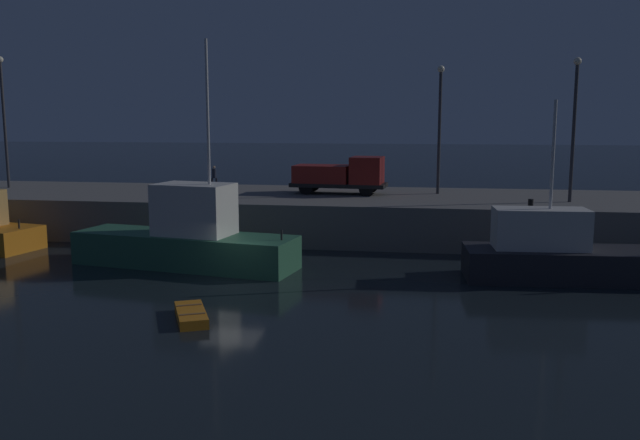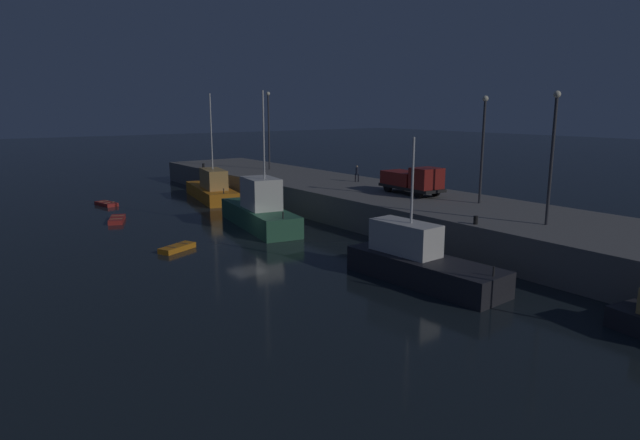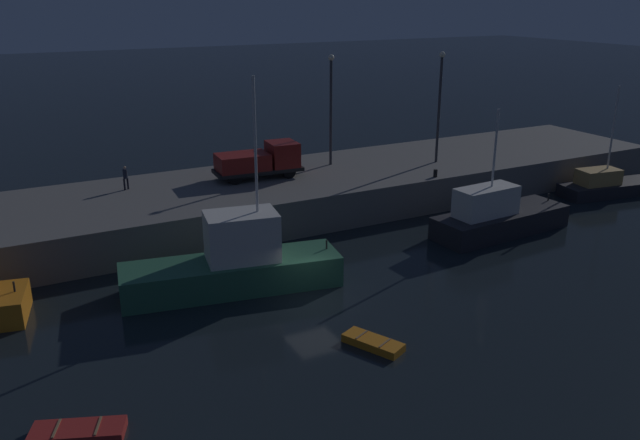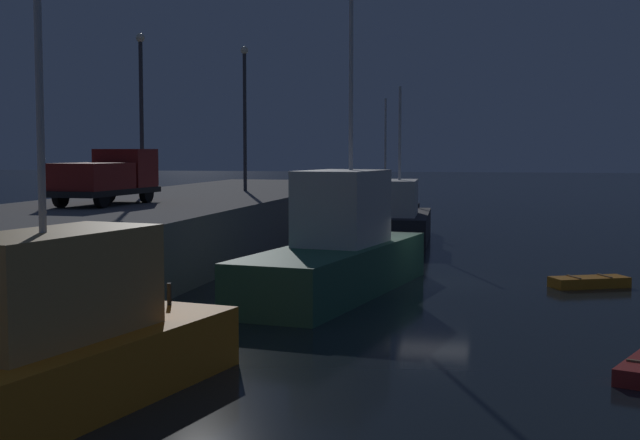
# 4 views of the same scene
# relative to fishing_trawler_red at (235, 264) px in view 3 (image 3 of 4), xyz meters

# --- Properties ---
(ground_plane) EXTENTS (320.00, 320.00, 0.00)m
(ground_plane) POSITION_rel_fishing_trawler_red_xyz_m (3.09, -2.99, -1.40)
(ground_plane) COLOR black
(pier_quay) EXTENTS (71.12, 10.84, 2.46)m
(pier_quay) POSITION_rel_fishing_trawler_red_xyz_m (3.09, 10.46, -0.17)
(pier_quay) COLOR slate
(pier_quay) RESTS_ON ground
(fishing_trawler_red) EXTENTS (11.57, 4.88, 10.90)m
(fishing_trawler_red) POSITION_rel_fishing_trawler_red_xyz_m (0.00, 0.00, 0.00)
(fishing_trawler_red) COLOR #2D6647
(fishing_trawler_red) RESTS_ON ground
(fishing_boat_blue) EXTENTS (9.63, 3.55, 8.05)m
(fishing_boat_blue) POSITION_rel_fishing_trawler_red_xyz_m (17.73, 0.01, -0.27)
(fishing_boat_blue) COLOR #232328
(fishing_boat_blue) RESTS_ON ground
(fishing_boat_white) EXTENTS (8.49, 3.62, 8.23)m
(fishing_boat_white) POSITION_rel_fishing_trawler_red_xyz_m (31.11, 2.54, -0.64)
(fishing_boat_white) COLOR #232328
(fishing_boat_white) RESTS_ON ground
(rowboat_white_mid) EXTENTS (2.05, 2.88, 0.40)m
(rowboat_white_mid) POSITION_rel_fishing_trawler_red_xyz_m (3.17, -8.38, -1.22)
(rowboat_white_mid) COLOR orange
(rowboat_white_mid) RESTS_ON ground
(dinghy_red_small) EXTENTS (3.39, 2.26, 0.41)m
(dinghy_red_small) POSITION_rel_fishing_trawler_red_xyz_m (-9.18, -8.79, -1.21)
(dinghy_red_small) COLOR #B22823
(dinghy_red_small) RESTS_ON ground
(lamp_post_east) EXTENTS (0.44, 0.44, 8.02)m
(lamp_post_east) POSITION_rel_fishing_trawler_red_xyz_m (12.31, 12.17, 5.75)
(lamp_post_east) COLOR #38383D
(lamp_post_east) RESTS_ON pier_quay
(lamp_post_central) EXTENTS (0.44, 0.44, 8.16)m
(lamp_post_central) POSITION_rel_fishing_trawler_red_xyz_m (19.76, 9.12, 5.82)
(lamp_post_central) COLOR #38383D
(lamp_post_central) RESTS_ON pier_quay
(utility_truck) EXTENTS (6.18, 2.68, 2.38)m
(utility_truck) POSITION_rel_fishing_trawler_red_xyz_m (6.24, 11.18, 2.27)
(utility_truck) COLOR black
(utility_truck) RESTS_ON pier_quay
(dockworker) EXTENTS (0.40, 0.40, 1.58)m
(dockworker) POSITION_rel_fishing_trawler_red_xyz_m (-2.66, 12.57, 1.96)
(dockworker) COLOR black
(dockworker) RESTS_ON pier_quay
(bollard_west) EXTENTS (0.28, 0.28, 0.53)m
(bollard_west) POSITION_rel_fishing_trawler_red_xyz_m (17.07, 5.66, 1.33)
(bollard_west) COLOR black
(bollard_west) RESTS_ON pier_quay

